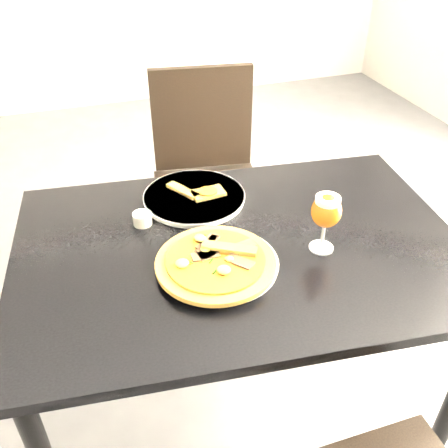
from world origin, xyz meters
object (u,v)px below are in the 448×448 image
object	(u,v)px
dining_table	(239,269)
chair_far	(207,177)
pizza	(216,262)
beer_glass	(326,212)

from	to	relation	value
dining_table	chair_far	bearing A→B (deg)	86.58
dining_table	chair_far	xyz separation A→B (m)	(0.13, 0.74, -0.14)
dining_table	pizza	size ratio (longest dim) A/B	4.25
pizza	beer_glass	bearing A→B (deg)	-1.24
beer_glass	chair_far	bearing A→B (deg)	94.71
chair_far	pizza	xyz separation A→B (m)	(-0.22, -0.82, 0.25)
pizza	dining_table	bearing A→B (deg)	41.28
dining_table	chair_far	size ratio (longest dim) A/B	1.36
dining_table	pizza	bearing A→B (deg)	-132.12
pizza	chair_far	bearing A→B (deg)	74.85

